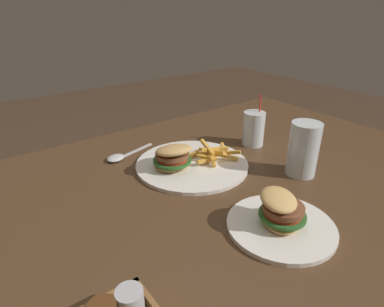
{
  "coord_description": "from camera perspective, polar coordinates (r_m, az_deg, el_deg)",
  "views": [
    {
      "loc": [
        0.44,
        0.52,
        1.14
      ],
      "look_at": [
        -0.04,
        -0.14,
        0.75
      ],
      "focal_mm": 30.0,
      "sensor_mm": 36.0,
      "label": 1
    }
  ],
  "objects": [
    {
      "name": "juice_glass",
      "position": [
        1.06,
        10.87,
        4.17
      ],
      "size": [
        0.07,
        0.07,
        0.16
      ],
      "color": "silver",
      "rests_on": "dining_table"
    },
    {
      "name": "dining_table",
      "position": [
        0.85,
        3.28,
        -11.07
      ],
      "size": [
        1.53,
        1.02,
        0.71
      ],
      "color": "#4C331E",
      "rests_on": "ground_plane"
    },
    {
      "name": "spoon",
      "position": [
        0.98,
        -13.08,
        -0.65
      ],
      "size": [
        0.18,
        0.07,
        0.02
      ],
      "rotation": [
        0.0,
        0.0,
        0.27
      ],
      "color": "silver",
      "rests_on": "dining_table"
    },
    {
      "name": "beer_glass",
      "position": [
        0.9,
        19.17,
        0.63
      ],
      "size": [
        0.08,
        0.08,
        0.15
      ],
      "color": "silver",
      "rests_on": "dining_table"
    },
    {
      "name": "meal_plate_near",
      "position": [
        0.9,
        -0.96,
        -1.35
      ],
      "size": [
        0.32,
        0.32,
        0.09
      ],
      "color": "white",
      "rests_on": "dining_table"
    },
    {
      "name": "meal_plate_far",
      "position": [
        0.69,
        15.52,
        -10.97
      ],
      "size": [
        0.22,
        0.22,
        0.09
      ],
      "color": "white",
      "rests_on": "dining_table"
    }
  ]
}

